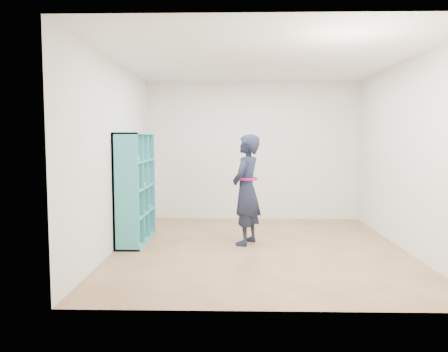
{
  "coord_description": "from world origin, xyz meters",
  "views": [
    {
      "loc": [
        -0.35,
        -6.04,
        1.55
      ],
      "look_at": [
        -0.5,
        0.3,
        0.99
      ],
      "focal_mm": 35.0,
      "sensor_mm": 36.0,
      "label": 1
    }
  ],
  "objects": [
    {
      "name": "wall_left",
      "position": [
        -2.0,
        0.0,
        1.3
      ],
      "size": [
        0.02,
        4.5,
        2.6
      ],
      "primitive_type": "cube",
      "color": "silver",
      "rests_on": "floor"
    },
    {
      "name": "smartphone",
      "position": [
        -0.27,
        0.37,
        0.9
      ],
      "size": [
        0.04,
        0.08,
        0.13
      ],
      "rotation": [
        0.23,
        0.0,
        -0.36
      ],
      "color": "silver",
      "rests_on": "person"
    },
    {
      "name": "bookshelf",
      "position": [
        -1.84,
        0.36,
        0.79
      ],
      "size": [
        0.35,
        1.22,
        1.62
      ],
      "color": "teal",
      "rests_on": "floor"
    },
    {
      "name": "wall_front",
      "position": [
        0.0,
        -2.25,
        1.3
      ],
      "size": [
        4.0,
        0.02,
        2.6
      ],
      "primitive_type": "cube",
      "color": "silver",
      "rests_on": "floor"
    },
    {
      "name": "ceiling",
      "position": [
        0.0,
        0.0,
        2.6
      ],
      "size": [
        4.5,
        4.5,
        0.0
      ],
      "primitive_type": "plane",
      "color": "white",
      "rests_on": "wall_back"
    },
    {
      "name": "floor",
      "position": [
        0.0,
        0.0,
        0.0
      ],
      "size": [
        4.5,
        4.5,
        0.0
      ],
      "primitive_type": "plane",
      "color": "brown",
      "rests_on": "ground"
    },
    {
      "name": "wall_back",
      "position": [
        0.0,
        2.25,
        1.3
      ],
      "size": [
        4.0,
        0.02,
        2.6
      ],
      "primitive_type": "cube",
      "color": "silver",
      "rests_on": "floor"
    },
    {
      "name": "wall_right",
      "position": [
        2.0,
        0.0,
        1.3
      ],
      "size": [
        0.02,
        4.5,
        2.6
      ],
      "primitive_type": "cube",
      "color": "silver",
      "rests_on": "floor"
    },
    {
      "name": "person",
      "position": [
        -0.17,
        0.24,
        0.8
      ],
      "size": [
        0.58,
        0.68,
        1.6
      ],
      "rotation": [
        0.0,
        0.0,
        -1.97
      ],
      "color": "black",
      "rests_on": "floor"
    }
  ]
}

